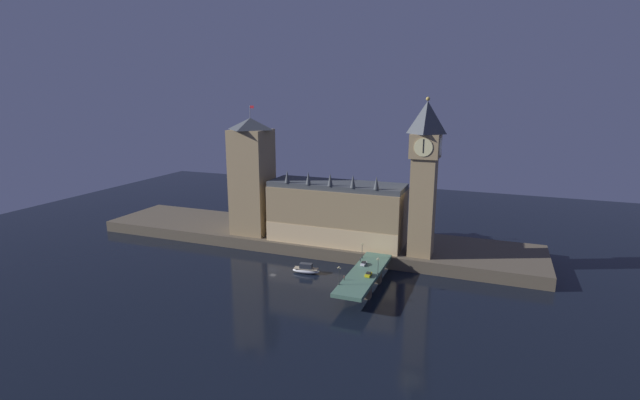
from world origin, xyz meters
TOP-DOWN VIEW (x-y plane):
  - ground_plane at (0.00, 0.00)m, footprint 400.00×400.00m
  - embankment at (0.00, 39.00)m, footprint 220.00×42.00m
  - parliament_hall at (17.86, 30.85)m, footprint 62.41×21.06m
  - clock_tower at (57.72, 26.43)m, footprint 12.14×12.25m
  - victoria_tower at (-25.75, 30.20)m, footprint 17.75×17.75m
  - bridge at (41.76, -5.00)m, footprint 11.00×46.00m
  - car_northbound_lead at (39.34, 2.24)m, footprint 1.85×4.08m
  - car_southbound_lead at (44.18, -8.11)m, footprint 2.04×4.31m
  - pedestrian_near_rail at (36.92, -15.03)m, footprint 0.38×0.38m
  - pedestrian_far_rail at (36.92, 5.93)m, footprint 0.38×0.38m
  - street_lamp_near at (36.52, -19.72)m, footprint 1.34×0.60m
  - street_lamp_mid at (47.00, -5.00)m, footprint 1.34×0.60m
  - street_lamp_far at (36.52, 9.72)m, footprint 1.34×0.60m
  - boat_upstream at (14.78, 1.52)m, footprint 11.99×5.44m

SIDE VIEW (x-z plane):
  - ground_plane at x=0.00m, z-range 0.00..0.00m
  - boat_upstream at x=14.78m, z-range -0.57..3.66m
  - embankment at x=0.00m, z-range 0.00..5.43m
  - bridge at x=41.76m, z-range 1.62..8.33m
  - car_northbound_lead at x=39.34m, z-range 6.67..8.02m
  - car_southbound_lead at x=44.18m, z-range 6.67..8.09m
  - pedestrian_near_rail at x=36.92m, z-range 6.77..8.50m
  - pedestrian_far_rail at x=36.92m, z-range 6.77..8.55m
  - street_lamp_mid at x=47.00m, z-range 7.53..14.00m
  - street_lamp_far at x=36.52m, z-range 7.54..14.08m
  - street_lamp_near at x=36.52m, z-range 7.58..14.49m
  - parliament_hall at x=17.86m, z-range 2.56..36.34m
  - victoria_tower at x=-25.75m, z-range 2.53..65.04m
  - clock_tower at x=57.72m, z-range 7.29..73.81m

